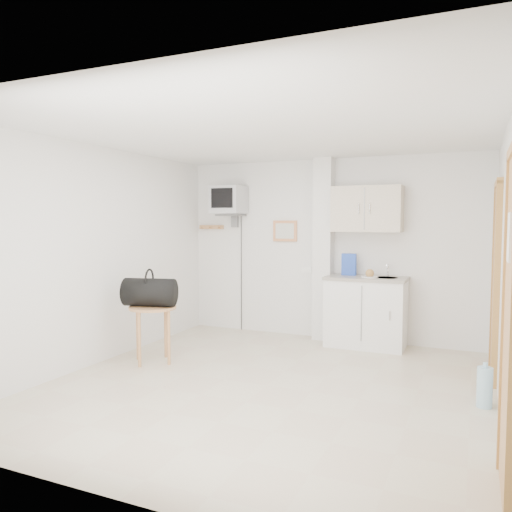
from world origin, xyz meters
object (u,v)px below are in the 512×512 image
at_px(duffel_bag, 150,292).
at_px(water_bottle, 485,387).
at_px(round_table, 153,315).
at_px(crt_television, 229,201).

bearing_deg(duffel_bag, water_bottle, -13.61).
height_order(round_table, water_bottle, round_table).
bearing_deg(duffel_bag, crt_television, 72.32).
distance_m(duffel_bag, water_bottle, 3.61).
relative_size(crt_television, duffel_bag, 3.30).
xyz_separation_m(crt_television, duffel_bag, (-0.12, -1.79, -1.11)).
relative_size(crt_television, water_bottle, 5.37).
xyz_separation_m(round_table, duffel_bag, (-0.03, -0.01, 0.27)).
relative_size(round_table, water_bottle, 1.64).
bearing_deg(round_table, crt_television, 87.25).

